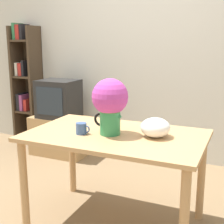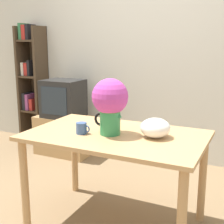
# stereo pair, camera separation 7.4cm
# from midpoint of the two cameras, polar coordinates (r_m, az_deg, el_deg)

# --- Properties ---
(ground_plane) EXTENTS (12.00, 12.00, 0.00)m
(ground_plane) POSITION_cam_midpoint_polar(r_m,az_deg,el_deg) (2.68, -5.98, -19.17)
(ground_plane) COLOR #7F6647
(wall_back) EXTENTS (8.00, 0.05, 2.60)m
(wall_back) POSITION_cam_midpoint_polar(r_m,az_deg,el_deg) (3.81, 6.33, 10.95)
(wall_back) COLOR silver
(wall_back) RESTS_ON ground_plane
(table) EXTENTS (1.31, 0.82, 0.74)m
(table) POSITION_cam_midpoint_polar(r_m,az_deg,el_deg) (2.36, -0.25, -6.42)
(table) COLOR tan
(table) RESTS_ON ground_plane
(flower_vase) EXTENTS (0.27, 0.27, 0.41)m
(flower_vase) POSITION_cam_midpoint_polar(r_m,az_deg,el_deg) (2.25, -1.31, 1.83)
(flower_vase) COLOR #2D844C
(flower_vase) RESTS_ON table
(coffee_mug) EXTENTS (0.11, 0.08, 0.08)m
(coffee_mug) POSITION_cam_midpoint_polar(r_m,az_deg,el_deg) (2.32, -6.50, -3.02)
(coffee_mug) COLOR #385689
(coffee_mug) RESTS_ON table
(white_bowl) EXTENTS (0.22, 0.22, 0.14)m
(white_bowl) POSITION_cam_midpoint_polar(r_m,az_deg,el_deg) (2.25, 6.99, -2.82)
(white_bowl) COLOR white
(white_bowl) RESTS_ON table
(tv_stand) EXTENTS (0.70, 0.41, 0.49)m
(tv_stand) POSITION_cam_midpoint_polar(r_m,az_deg,el_deg) (4.05, -9.97, -4.25)
(tv_stand) COLOR tan
(tv_stand) RESTS_ON ground_plane
(tv_set) EXTENTS (0.47, 0.40, 0.47)m
(tv_set) POSITION_cam_midpoint_polar(r_m,az_deg,el_deg) (3.94, -10.26, 2.40)
(tv_set) COLOR black
(tv_set) RESTS_ON tv_stand
(bookshelf) EXTENTS (0.35, 0.29, 1.66)m
(bookshelf) POSITION_cam_midpoint_polar(r_m,az_deg,el_deg) (4.55, -15.76, 5.54)
(bookshelf) COLOR #423323
(bookshelf) RESTS_ON ground_plane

